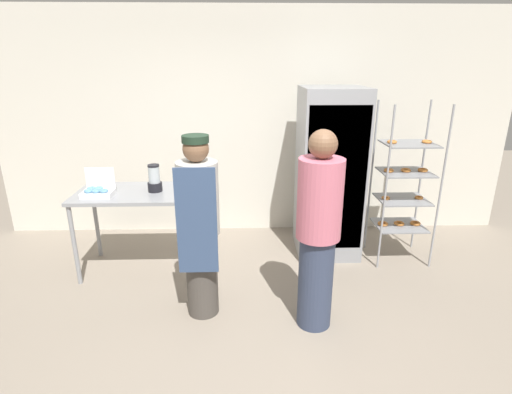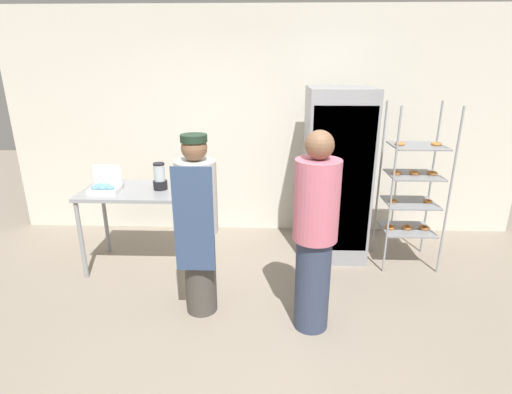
% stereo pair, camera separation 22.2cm
% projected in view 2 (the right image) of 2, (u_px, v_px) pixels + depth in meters
% --- Properties ---
extents(ground_plane, '(14.00, 14.00, 0.00)m').
position_uv_depth(ground_plane, '(258.00, 345.00, 3.17)').
color(ground_plane, gray).
extents(back_wall, '(6.40, 0.12, 2.75)m').
position_uv_depth(back_wall, '(264.00, 125.00, 4.98)').
color(back_wall, silver).
rests_on(back_wall, ground_plane).
extents(refrigerator, '(0.68, 0.76, 1.88)m').
position_uv_depth(refrigerator, '(336.00, 175.00, 4.42)').
color(refrigerator, gray).
rests_on(refrigerator, ground_plane).
extents(baking_rack, '(0.59, 0.51, 1.74)m').
position_uv_depth(baking_rack, '(412.00, 189.00, 4.22)').
color(baking_rack, '#93969B').
rests_on(baking_rack, ground_plane).
extents(prep_counter, '(1.20, 0.70, 0.87)m').
position_uv_depth(prep_counter, '(142.00, 198.00, 4.18)').
color(prep_counter, gray).
rests_on(prep_counter, ground_plane).
extents(donut_box, '(0.29, 0.22, 0.26)m').
position_uv_depth(donut_box, '(105.00, 188.00, 4.03)').
color(donut_box, white).
rests_on(donut_box, prep_counter).
extents(blender_pitcher, '(0.14, 0.14, 0.28)m').
position_uv_depth(blender_pitcher, '(160.00, 178.00, 4.10)').
color(blender_pitcher, black).
rests_on(blender_pitcher, prep_counter).
extents(person_baker, '(0.34, 0.36, 1.59)m').
position_uv_depth(person_baker, '(198.00, 225.00, 3.35)').
color(person_baker, '#47423D').
rests_on(person_baker, ground_plane).
extents(person_customer, '(0.35, 0.35, 1.67)m').
position_uv_depth(person_customer, '(315.00, 234.00, 3.13)').
color(person_customer, '#333D56').
rests_on(person_customer, ground_plane).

